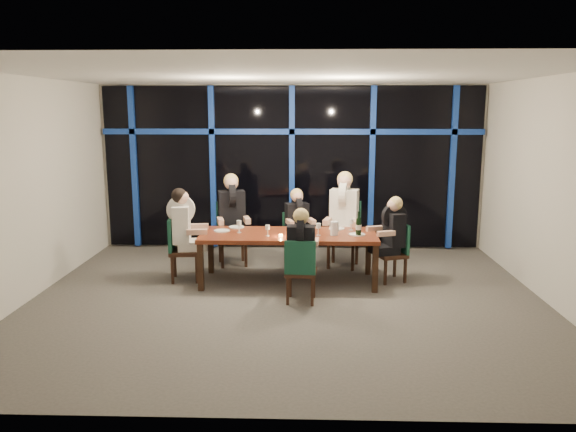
{
  "coord_description": "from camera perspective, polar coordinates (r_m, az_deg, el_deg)",
  "views": [
    {
      "loc": [
        0.25,
        -7.31,
        2.57
      ],
      "look_at": [
        0.0,
        0.6,
        1.05
      ],
      "focal_mm": 35.0,
      "sensor_mm": 36.0,
      "label": 1
    }
  ],
  "objects": [
    {
      "name": "chair_end_right",
      "position": [
        8.61,
        10.86,
        -3.3
      ],
      "size": [
        0.52,
        0.52,
        0.88
      ],
      "rotation": [
        0.0,
        0.0,
        5.05
      ],
      "color": "black",
      "rests_on": "ground"
    },
    {
      "name": "plate_end_left",
      "position": [
        8.52,
        -6.73,
        -1.49
      ],
      "size": [
        0.24,
        0.24,
        0.01
      ],
      "primitive_type": "cylinder",
      "color": "white",
      "rests_on": "dining_table"
    },
    {
      "name": "water_pitcher",
      "position": [
        8.2,
        4.72,
        -1.26
      ],
      "size": [
        0.13,
        0.11,
        0.2
      ],
      "rotation": [
        0.0,
        0.0,
        0.4
      ],
      "color": "white",
      "rests_on": "dining_table"
    },
    {
      "name": "wine_glass_c",
      "position": [
        8.16,
        3.11,
        -1.08
      ],
      "size": [
        0.07,
        0.07,
        0.18
      ],
      "color": "silver",
      "rests_on": "dining_table"
    },
    {
      "name": "diner_end_left",
      "position": [
        8.52,
        -10.55,
        -0.47
      ],
      "size": [
        0.63,
        0.51,
        0.94
      ],
      "rotation": [
        0.0,
        0.0,
        1.69
      ],
      "color": "white",
      "rests_on": "ground"
    },
    {
      "name": "diner_far_mid",
      "position": [
        9.15,
        0.97,
        -0.01
      ],
      "size": [
        0.52,
        0.6,
        0.86
      ],
      "rotation": [
        0.0,
        0.0,
        0.3
      ],
      "color": "black",
      "rests_on": "ground"
    },
    {
      "name": "diner_end_right",
      "position": [
        8.49,
        10.5,
        -1.05
      ],
      "size": [
        0.6,
        0.53,
        0.86
      ],
      "rotation": [
        0.0,
        0.0,
        5.05
      ],
      "color": "black",
      "rests_on": "ground"
    },
    {
      "name": "diner_near_mid",
      "position": [
        7.45,
        1.36,
        -2.54
      ],
      "size": [
        0.46,
        0.56,
        0.86
      ],
      "rotation": [
        0.0,
        0.0,
        3.06
      ],
      "color": "black",
      "rests_on": "ground"
    },
    {
      "name": "room",
      "position": [
        7.33,
        -0.15,
        6.61
      ],
      "size": [
        7.04,
        7.0,
        3.02
      ],
      "color": "#5B5751",
      "rests_on": "ground"
    },
    {
      "name": "diner_far_right",
      "position": [
        9.13,
        5.69,
        1.05
      ],
      "size": [
        0.61,
        0.72,
        1.04
      ],
      "rotation": [
        0.0,
        0.0,
        -0.25
      ],
      "color": "white",
      "rests_on": "ground"
    },
    {
      "name": "chair_end_left",
      "position": [
        8.61,
        -11.0,
        -2.98
      ],
      "size": [
        0.5,
        0.5,
        0.96
      ],
      "rotation": [
        0.0,
        0.0,
        1.69
      ],
      "color": "black",
      "rests_on": "ground"
    },
    {
      "name": "plate_far_left",
      "position": [
        8.75,
        -5.26,
        -1.12
      ],
      "size": [
        0.24,
        0.24,
        0.01
      ],
      "primitive_type": "cylinder",
      "color": "white",
      "rests_on": "dining_table"
    },
    {
      "name": "diner_far_left",
      "position": [
        9.26,
        -5.72,
        0.99
      ],
      "size": [
        0.59,
        0.7,
        1.01
      ],
      "rotation": [
        0.0,
        0.0,
        0.25
      ],
      "color": "black",
      "rests_on": "ground"
    },
    {
      "name": "wine_glass_b",
      "position": [
        8.47,
        1.27,
        -0.69
      ],
      "size": [
        0.06,
        0.06,
        0.17
      ],
      "color": "silver",
      "rests_on": "dining_table"
    },
    {
      "name": "chair_far_left",
      "position": [
        9.43,
        -5.74,
        -1.37
      ],
      "size": [
        0.58,
        0.58,
        1.04
      ],
      "rotation": [
        0.0,
        0.0,
        0.25
      ],
      "color": "black",
      "rests_on": "ground"
    },
    {
      "name": "plate_far_right",
      "position": [
        8.64,
        4.97,
        -1.28
      ],
      "size": [
        0.24,
        0.24,
        0.01
      ],
      "primitive_type": "cylinder",
      "color": "white",
      "rests_on": "dining_table"
    },
    {
      "name": "plate_end_right",
      "position": [
        8.27,
        7.02,
        -1.87
      ],
      "size": [
        0.24,
        0.24,
        0.01
      ],
      "primitive_type": "cylinder",
      "color": "white",
      "rests_on": "dining_table"
    },
    {
      "name": "tea_light",
      "position": [
        8.09,
        -0.74,
        -2.0
      ],
      "size": [
        0.06,
        0.06,
        0.03
      ],
      "primitive_type": "cylinder",
      "color": "#F2A348",
      "rests_on": "dining_table"
    },
    {
      "name": "wine_glass_d",
      "position": [
        8.37,
        -5.0,
        -0.79
      ],
      "size": [
        0.07,
        0.07,
        0.18
      ],
      "color": "white",
      "rests_on": "dining_table"
    },
    {
      "name": "window_wall",
      "position": [
        10.29,
        0.47,
        5.19
      ],
      "size": [
        6.86,
        0.43,
        2.94
      ],
      "color": "black",
      "rests_on": "ground"
    },
    {
      "name": "wine_bottle",
      "position": [
        8.18,
        7.18,
        -1.08
      ],
      "size": [
        0.08,
        0.08,
        0.36
      ],
      "rotation": [
        0.0,
        0.0,
        -0.18
      ],
      "color": "black",
      "rests_on": "dining_table"
    },
    {
      "name": "chair_near_mid",
      "position": [
        7.47,
        1.29,
        -5.29
      ],
      "size": [
        0.44,
        0.44,
        0.88
      ],
      "rotation": [
        0.0,
        0.0,
        3.06
      ],
      "color": "black",
      "rests_on": "ground"
    },
    {
      "name": "plate_far_mid",
      "position": [
        8.64,
        2.03,
        -1.24
      ],
      "size": [
        0.24,
        0.24,
        0.01
      ],
      "primitive_type": "cylinder",
      "color": "white",
      "rests_on": "dining_table"
    },
    {
      "name": "wine_glass_a",
      "position": [
        8.11,
        -2.09,
        -1.23
      ],
      "size": [
        0.06,
        0.06,
        0.16
      ],
      "color": "silver",
      "rests_on": "dining_table"
    },
    {
      "name": "wine_glass_e",
      "position": [
        8.56,
        6.45,
        -0.62
      ],
      "size": [
        0.07,
        0.07,
        0.17
      ],
      "color": "silver",
      "rests_on": "dining_table"
    },
    {
      "name": "chair_far_mid",
      "position": [
        9.3,
        0.83,
        -2.05
      ],
      "size": [
        0.51,
        0.51,
        0.88
      ],
      "rotation": [
        0.0,
        0.0,
        0.3
      ],
      "color": "black",
      "rests_on": "ground"
    },
    {
      "name": "plate_near_mid",
      "position": [
        8.01,
        1.71,
        -2.2
      ],
      "size": [
        0.24,
        0.24,
        0.01
      ],
      "primitive_type": "cylinder",
      "color": "white",
      "rests_on": "dining_table"
    },
    {
      "name": "dining_table",
      "position": [
        8.33,
        0.04,
        -2.23
      ],
      "size": [
        2.6,
        1.0,
        0.75
      ],
      "color": "maroon",
      "rests_on": "ground"
    },
    {
      "name": "chair_far_right",
      "position": [
        9.3,
        5.74,
        -1.42
      ],
      "size": [
        0.6,
        0.6,
        1.07
      ],
      "rotation": [
        0.0,
        0.0,
        -0.25
      ],
      "color": "black",
      "rests_on": "ground"
    }
  ]
}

